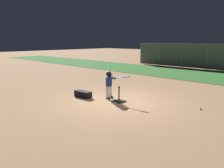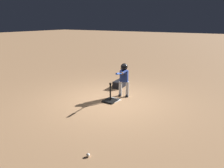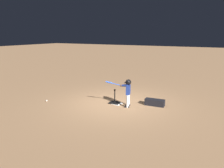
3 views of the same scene
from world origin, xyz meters
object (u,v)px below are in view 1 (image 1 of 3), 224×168
at_px(batter_child, 110,81).
at_px(batting_tee, 119,100).
at_px(bleachers_far_right, 161,59).
at_px(bleachers_right_center, 224,62).
at_px(baseball, 200,109).
at_px(equipment_bag, 83,94).

bearing_deg(batter_child, batting_tee, -11.33).
relative_size(batting_tee, bleachers_far_right, 0.19).
bearing_deg(bleachers_far_right, bleachers_right_center, -6.65).
distance_m(baseball, bleachers_far_right, 17.21).
bearing_deg(baseball, batter_child, -162.08).
bearing_deg(batting_tee, baseball, 24.03).
height_order(batting_tee, equipment_bag, batting_tee).
xyz_separation_m(batter_child, bleachers_right_center, (0.33, 14.26, -0.16)).
bearing_deg(batting_tee, bleachers_right_center, 91.35).
bearing_deg(bleachers_right_center, bleachers_far_right, 173.35).
relative_size(bleachers_far_right, equipment_bag, 4.07).
bearing_deg(batter_child, bleachers_far_right, 113.59).
distance_m(batting_tee, batter_child, 0.96).
xyz_separation_m(batting_tee, bleachers_right_center, (-0.34, 14.39, 0.52)).
distance_m(batter_child, bleachers_far_right, 16.44).
xyz_separation_m(batting_tee, baseball, (2.87, 1.28, -0.04)).
height_order(batting_tee, baseball, batting_tee).
bearing_deg(baseball, batting_tee, -155.97).
bearing_deg(bleachers_right_center, baseball, -76.24).
bearing_deg(equipment_bag, batting_tee, 14.51).
relative_size(batter_child, bleachers_right_center, 0.36).
bearing_deg(equipment_bag, baseball, 18.10).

